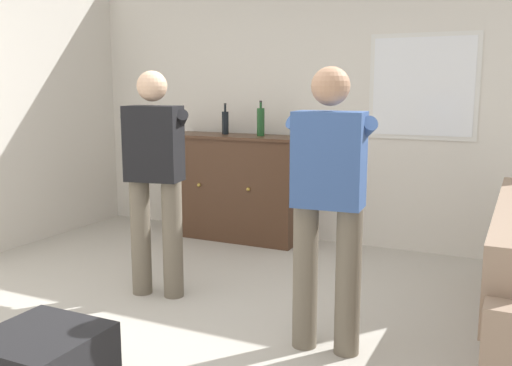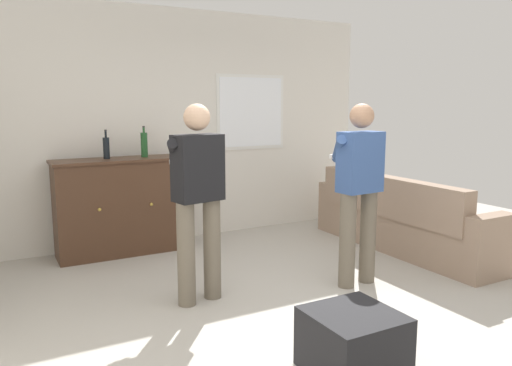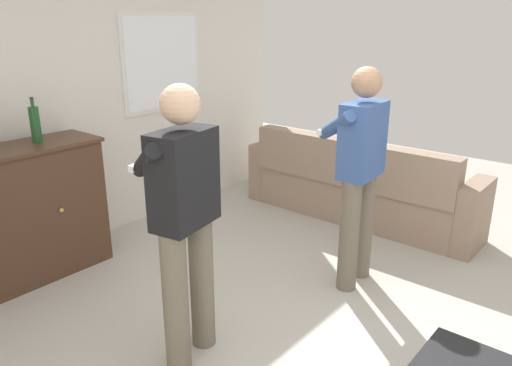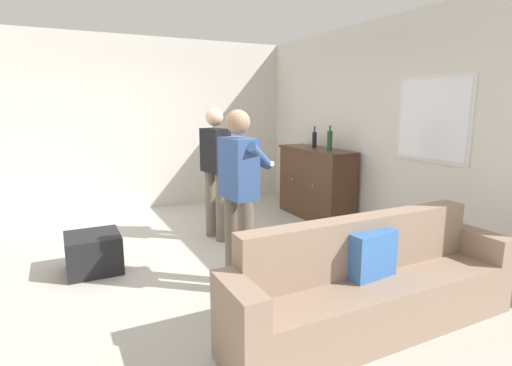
% 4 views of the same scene
% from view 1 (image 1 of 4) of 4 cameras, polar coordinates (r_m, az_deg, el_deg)
% --- Properties ---
extents(ground, '(10.40, 10.40, 0.00)m').
position_cam_1_polar(ground, '(3.74, -7.48, -15.23)').
color(ground, '#B2ADA3').
extents(wall_back_with_window, '(5.20, 0.15, 2.80)m').
position_cam_1_polar(wall_back_with_window, '(5.80, 6.98, 7.97)').
color(wall_back_with_window, silver).
rests_on(wall_back_with_window, ground).
extents(sideboard_cabinet, '(1.44, 0.49, 1.08)m').
position_cam_1_polar(sideboard_cabinet, '(5.89, -2.22, -0.40)').
color(sideboard_cabinet, '#472D1E').
rests_on(sideboard_cabinet, ground).
extents(bottle_wine_green, '(0.08, 0.08, 0.35)m').
position_cam_1_polar(bottle_wine_green, '(5.70, 0.47, 6.16)').
color(bottle_wine_green, '#1E4C23').
rests_on(bottle_wine_green, sideboard_cabinet).
extents(bottle_liquor_amber, '(0.07, 0.07, 0.32)m').
position_cam_1_polar(bottle_liquor_amber, '(5.91, -3.09, 6.08)').
color(bottle_liquor_amber, black).
rests_on(bottle_liquor_amber, sideboard_cabinet).
extents(person_standing_left, '(0.55, 0.51, 1.68)m').
position_cam_1_polar(person_standing_left, '(4.27, -10.04, 1.01)').
color(person_standing_left, '#6B6051').
rests_on(person_standing_left, ground).
extents(person_standing_right, '(0.56, 0.49, 1.68)m').
position_cam_1_polar(person_standing_right, '(3.33, 7.28, -1.37)').
color(person_standing_right, '#6B6051').
rests_on(person_standing_right, ground).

